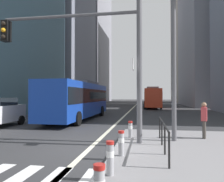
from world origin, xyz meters
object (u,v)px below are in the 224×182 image
(street_lamp_post, at_px, (174,22))
(bollard_right, at_px, (121,142))
(city_bus_red_receding, at_px, (152,97))
(bollard_left, at_px, (110,156))
(city_bus_blue_oncoming, at_px, (79,98))
(pedestrian_walking, at_px, (204,118))
(car_receding_near, at_px, (150,99))
(car_oncoming_mid, at_px, (77,104))
(bollard_back, at_px, (130,129))
(traffic_signal_gantry, at_px, (89,48))

(street_lamp_post, distance_m, bollard_right, 5.73)
(city_bus_red_receding, xyz_separation_m, bollard_left, (-1.81, -31.42, -1.22))
(city_bus_blue_oncoming, xyz_separation_m, street_lamp_post, (6.95, -8.35, 3.45))
(city_bus_red_receding, bearing_deg, street_lamp_post, -89.49)
(street_lamp_post, height_order, pedestrian_walking, street_lamp_post)
(bollard_right, bearing_deg, car_receding_near, 88.17)
(car_receding_near, bearing_deg, car_oncoming_mid, -105.79)
(street_lamp_post, bearing_deg, city_bus_red_receding, 90.51)
(street_lamp_post, height_order, bollard_back, street_lamp_post)
(city_bus_blue_oncoming, distance_m, car_receding_near, 45.61)
(street_lamp_post, xyz_separation_m, bollard_right, (-1.98, -2.63, -4.68))
(bollard_left, height_order, pedestrian_walking, pedestrian_walking)
(car_receding_near, distance_m, bollard_right, 56.11)
(city_bus_red_receding, distance_m, street_lamp_post, 27.29)
(street_lamp_post, bearing_deg, pedestrian_walking, 26.92)
(traffic_signal_gantry, height_order, bollard_back, traffic_signal_gantry)
(street_lamp_post, distance_m, bollard_left, 6.71)
(city_bus_red_receding, height_order, traffic_signal_gantry, traffic_signal_gantry)
(city_bus_red_receding, bearing_deg, bollard_right, -93.35)
(car_receding_near, bearing_deg, bollard_left, -91.85)
(car_oncoming_mid, bearing_deg, bollard_right, -67.98)
(city_bus_blue_oncoming, xyz_separation_m, bollard_left, (4.90, -12.71, -1.22))
(city_bus_blue_oncoming, xyz_separation_m, bollard_back, (5.05, -8.05, -1.26))
(car_receding_near, bearing_deg, pedestrian_walking, -88.28)
(car_oncoming_mid, height_order, street_lamp_post, street_lamp_post)
(car_receding_near, distance_m, pedestrian_walking, 52.76)
(car_oncoming_mid, bearing_deg, car_receding_near, 74.21)
(car_receding_near, xyz_separation_m, bollard_right, (-1.80, -56.08, -0.39))
(car_oncoming_mid, height_order, bollard_back, car_oncoming_mid)
(traffic_signal_gantry, xyz_separation_m, pedestrian_walking, (4.97, 1.39, -3.07))
(city_bus_blue_oncoming, height_order, bollard_left, city_bus_blue_oncoming)
(car_receding_near, relative_size, bollard_left, 5.24)
(pedestrian_walking, bearing_deg, bollard_back, -172.89)
(bollard_back, bearing_deg, pedestrian_walking, 7.11)
(traffic_signal_gantry, bearing_deg, bollard_left, -67.55)
(car_receding_near, xyz_separation_m, pedestrian_walking, (1.58, -52.73, 0.06))
(traffic_signal_gantry, bearing_deg, bollard_right, -50.81)
(street_lamp_post, xyz_separation_m, bollard_left, (-2.05, -4.35, -4.67))
(car_oncoming_mid, xyz_separation_m, bollard_right, (8.28, -20.47, -0.39))
(city_bus_blue_oncoming, xyz_separation_m, bollard_right, (4.97, -10.98, -1.24))
(traffic_signal_gantry, xyz_separation_m, street_lamp_post, (3.57, 0.68, 1.16))
(bollard_left, distance_m, pedestrian_walking, 6.15)
(car_receding_near, xyz_separation_m, traffic_signal_gantry, (-3.39, -54.13, 3.13))
(car_receding_near, distance_m, traffic_signal_gantry, 54.32)
(bollard_right, distance_m, bollard_back, 2.93)
(bollard_back, bearing_deg, car_oncoming_mid, 115.48)
(street_lamp_post, bearing_deg, bollard_back, 171.01)
(car_receding_near, bearing_deg, city_bus_red_receding, -90.13)
(car_oncoming_mid, height_order, pedestrian_walking, car_oncoming_mid)
(traffic_signal_gantry, height_order, pedestrian_walking, traffic_signal_gantry)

